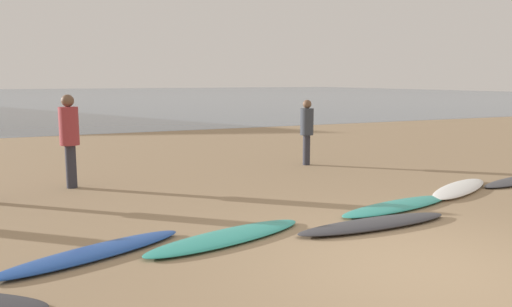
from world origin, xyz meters
The scene contains 9 objects.
ground_plane centered at (0.00, 10.00, -0.10)m, with size 120.00×120.00×0.20m, color #997C5B.
ocean_water centered at (0.00, 65.65, 0.00)m, with size 140.00×100.00×0.01m, color slate.
surfboard_2 centered at (-3.22, 1.95, 0.05)m, with size 2.34×0.50×0.09m, color #1E479E.
surfboard_3 centered at (-1.60, 1.88, 0.04)m, with size 2.37×0.60×0.08m, color teal.
surfboard_4 centered at (0.47, 1.57, 0.05)m, with size 2.45×0.50×0.10m, color #333338.
surfboard_5 centered at (1.44, 2.27, 0.04)m, with size 2.38×0.55×0.08m, color teal.
surfboard_6 centered at (3.32, 2.80, 0.05)m, with size 2.25×0.56×0.10m, color white.
person_1 centered at (-3.13, 6.03, 1.03)m, with size 0.35×0.35×1.75m.
person_3 centered at (2.20, 6.46, 0.91)m, with size 0.31×0.31×1.55m.
Camera 1 is at (-3.83, -3.94, 2.03)m, focal length 35.58 mm.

